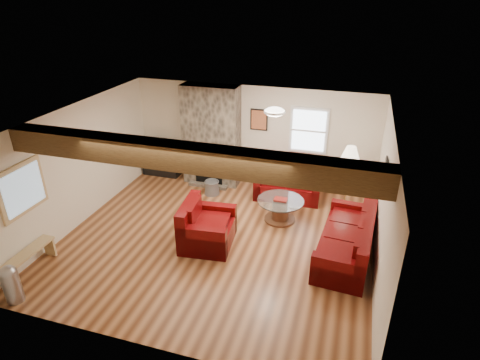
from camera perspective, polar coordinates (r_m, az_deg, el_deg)
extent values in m
plane|color=brown|center=(8.13, -3.38, -8.53)|extent=(8.00, 8.00, 0.00)
plane|color=white|center=(7.02, -3.91, 8.52)|extent=(8.00, 8.00, 0.00)
plane|color=beige|center=(9.91, 1.87, 6.21)|extent=(8.00, 0.00, 8.00)
plane|color=beige|center=(5.41, -13.93, -13.21)|extent=(8.00, 0.00, 8.00)
plane|color=beige|center=(8.92, -22.06, 1.91)|extent=(0.00, 7.50, 7.50)
plane|color=beige|center=(7.13, 19.69, -3.72)|extent=(0.00, 7.50, 7.50)
cube|color=#331F0F|center=(6.01, -8.00, 3.30)|extent=(6.00, 0.36, 0.38)
cube|color=#353029|center=(9.98, -4.10, 6.29)|extent=(1.40, 0.50, 2.50)
cube|color=black|center=(10.06, -4.46, 1.54)|extent=(0.70, 0.06, 0.90)
cube|color=#353029|center=(10.19, -4.48, -0.67)|extent=(1.00, 0.25, 0.08)
cylinder|color=#492817|center=(8.79, 5.67, -5.53)|extent=(0.67, 0.67, 0.04)
cylinder|color=#492817|center=(8.69, 5.72, -4.41)|extent=(0.36, 0.36, 0.44)
cylinder|color=silver|center=(8.57, 5.80, -2.93)|extent=(1.00, 1.00, 0.02)
cube|color=maroon|center=(8.55, 5.81, -2.77)|extent=(0.28, 0.20, 0.03)
cube|color=black|center=(10.94, -11.01, 2.01)|extent=(0.97, 0.39, 0.49)
imported|color=black|center=(10.76, -11.23, 4.40)|extent=(0.86, 0.11, 0.50)
cylinder|color=tan|center=(9.44, 14.50, -4.00)|extent=(0.28, 0.28, 0.03)
cylinder|color=tan|center=(9.13, 14.97, -0.34)|extent=(0.03, 0.03, 1.38)
cone|color=beige|center=(8.85, 15.48, 3.77)|extent=(0.39, 0.39, 0.28)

